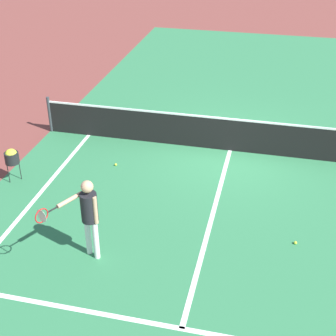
% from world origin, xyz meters
% --- Properties ---
extents(ground_plane, '(60.00, 60.00, 0.00)m').
position_xyz_m(ground_plane, '(0.00, 0.00, 0.00)').
color(ground_plane, brown).
extents(court_surface_inbounds, '(10.62, 24.40, 0.00)m').
position_xyz_m(court_surface_inbounds, '(0.00, 0.00, 0.00)').
color(court_surface_inbounds, '#2D7247').
rests_on(court_surface_inbounds, ground_plane).
extents(line_service_near, '(8.22, 0.10, 0.01)m').
position_xyz_m(line_service_near, '(0.00, -6.40, 0.00)').
color(line_service_near, white).
rests_on(line_service_near, ground_plane).
extents(line_center_service, '(0.10, 6.40, 0.01)m').
position_xyz_m(line_center_service, '(0.00, -3.20, 0.00)').
color(line_center_service, white).
rests_on(line_center_service, ground_plane).
extents(net, '(10.63, 0.09, 1.07)m').
position_xyz_m(net, '(0.00, 0.00, 0.49)').
color(net, '#33383D').
rests_on(net, ground_plane).
extents(player_near, '(0.86, 1.05, 1.72)m').
position_xyz_m(player_near, '(-2.10, -5.00, 1.07)').
color(player_near, white).
rests_on(player_near, ground_plane).
extents(ball_hopper, '(0.34, 0.34, 0.87)m').
position_xyz_m(ball_hopper, '(-4.94, -2.78, 0.68)').
color(ball_hopper, black).
rests_on(ball_hopper, ground_plane).
extents(tennis_ball_mid_court, '(0.07, 0.07, 0.07)m').
position_xyz_m(tennis_ball_mid_court, '(1.80, -3.71, 0.03)').
color(tennis_ball_mid_court, '#CCE033').
rests_on(tennis_ball_mid_court, ground_plane).
extents(tennis_ball_near_net, '(0.07, 0.07, 0.07)m').
position_xyz_m(tennis_ball_near_net, '(-2.78, -1.51, 0.03)').
color(tennis_ball_near_net, '#CCE033').
rests_on(tennis_ball_near_net, ground_plane).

